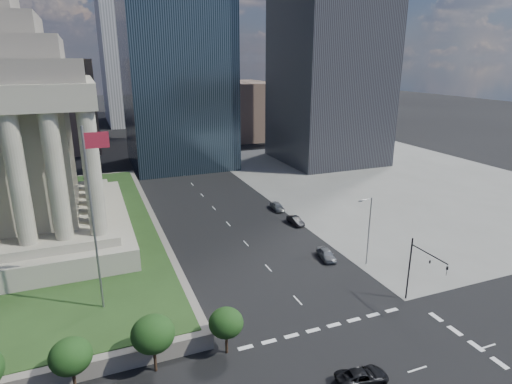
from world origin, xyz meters
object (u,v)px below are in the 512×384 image
street_lamp_north (368,227)px  parked_sedan_near (326,254)px  parked_sedan_far (277,206)px  traffic_signal_ne (421,266)px  pickup_truck (362,376)px  parked_sedan_mid (295,221)px  flagpole (94,211)px

street_lamp_north → parked_sedan_near: 7.42m
parked_sedan_near → parked_sedan_far: bearing=93.1°
traffic_signal_ne → parked_sedan_far: size_ratio=1.80×
pickup_truck → parked_sedan_near: 25.06m
pickup_truck → parked_sedan_mid: bearing=-11.0°
flagpole → pickup_truck: flagpole is taller
street_lamp_north → parked_sedan_near: size_ratio=2.25×
flagpole → parked_sedan_near: bearing=8.3°
parked_sedan_near → flagpole: bearing=-163.1°
traffic_signal_ne → parked_sedan_near: (-3.50, 14.81, -4.49)m
parked_sedan_mid → parked_sedan_near: bearing=-102.9°
traffic_signal_ne → pickup_truck: 16.39m
street_lamp_north → parked_sedan_near: (-4.33, 3.50, -4.90)m
traffic_signal_ne → parked_sedan_mid: size_ratio=1.94×
parked_sedan_near → parked_sedan_far: size_ratio=1.00×
flagpole → pickup_truck: 30.57m
flagpole → traffic_signal_ne: 36.69m
traffic_signal_ne → flagpole: bearing=163.3°
traffic_signal_ne → pickup_truck: traffic_signal_ne is taller
flagpole → street_lamp_north: size_ratio=2.00×
traffic_signal_ne → street_lamp_north: (0.83, 11.30, 0.41)m
flagpole → traffic_signal_ne: flagpole is taller
street_lamp_north → pickup_truck: size_ratio=2.05×
street_lamp_north → pickup_truck: bearing=-126.1°
traffic_signal_ne → parked_sedan_far: 37.03m
flagpole → street_lamp_north: flagpole is taller
flagpole → parked_sedan_far: bearing=38.8°
parked_sedan_near → parked_sedan_mid: (2.01, 13.97, -0.08)m
flagpole → parked_sedan_far: 43.99m
pickup_truck → parked_sedan_far: bearing=-8.1°
parked_sedan_near → parked_sedan_far: 22.02m
flagpole → parked_sedan_near: 33.52m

